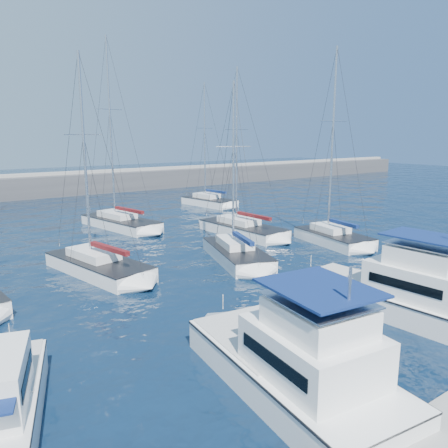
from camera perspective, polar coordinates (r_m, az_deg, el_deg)
ground at (r=24.66m, az=8.93°, el=-9.94°), size 220.00×220.00×0.00m
breakwater at (r=70.64m, az=-21.88°, el=4.33°), size 160.00×6.00×4.45m
motor_yacht_port_inner at (r=16.18m, az=9.69°, el=-17.66°), size 4.84×9.58×4.69m
motor_yacht_stbd_inner at (r=24.05m, az=22.20°, el=-8.38°), size 4.09×9.97×4.69m
sailboat_mid_b at (r=30.06m, az=-16.12°, el=-5.25°), size 4.85×9.09×14.39m
sailboat_mid_c at (r=31.76m, az=1.63°, el=-3.89°), size 5.19×8.42×12.99m
sailboat_mid_d at (r=39.94m, az=2.41°, el=-0.65°), size 3.91×9.21×15.11m
sailboat_mid_e at (r=37.71m, az=14.05°, el=-1.67°), size 4.06×7.37×16.15m
sailboat_back_b at (r=43.98m, az=-13.38°, el=0.22°), size 5.05×9.84×18.28m
sailboat_back_c at (r=56.25m, az=-1.96°, el=2.97°), size 4.35×7.99×15.67m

